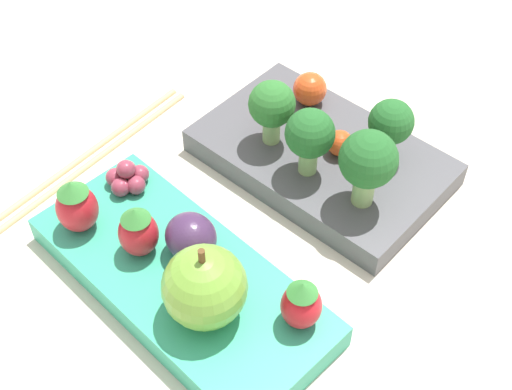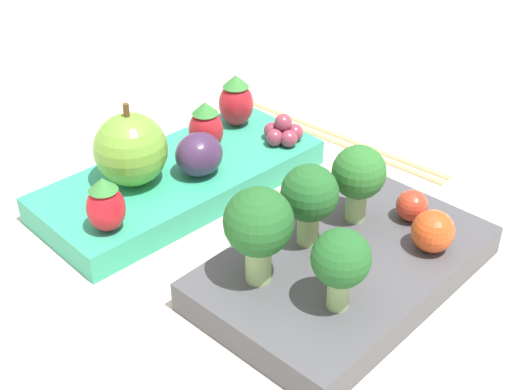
# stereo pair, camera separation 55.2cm
# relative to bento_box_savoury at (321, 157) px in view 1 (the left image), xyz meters

# --- Properties ---
(ground_plane) EXTENTS (4.00, 4.00, 0.00)m
(ground_plane) POSITION_rel_bento_box_savoury_xyz_m (0.01, -0.08, -0.01)
(ground_plane) COLOR beige
(bento_box_savoury) EXTENTS (0.20, 0.13, 0.02)m
(bento_box_savoury) POSITION_rel_bento_box_savoury_xyz_m (0.00, 0.00, 0.00)
(bento_box_savoury) COLOR #4C4C51
(bento_box_savoury) RESTS_ON ground_plane
(bento_box_fruit) EXTENTS (0.22, 0.10, 0.02)m
(bento_box_fruit) POSITION_rel_bento_box_savoury_xyz_m (0.01, -0.16, -0.00)
(bento_box_fruit) COLOR #33A87F
(bento_box_fruit) RESTS_ON ground_plane
(broccoli_floret_0) EXTENTS (0.04, 0.04, 0.06)m
(broccoli_floret_0) POSITION_rel_bento_box_savoury_xyz_m (0.01, -0.03, 0.05)
(broccoli_floret_0) COLOR #93B770
(broccoli_floret_0) RESTS_ON bento_box_savoury
(broccoli_floret_1) EXTENTS (0.04, 0.04, 0.06)m
(broccoli_floret_1) POSITION_rel_bento_box_savoury_xyz_m (-0.04, -0.02, 0.05)
(broccoli_floret_1) COLOR #93B770
(broccoli_floret_1) RESTS_ON bento_box_savoury
(broccoli_floret_2) EXTENTS (0.04, 0.04, 0.06)m
(broccoli_floret_2) POSITION_rel_bento_box_savoury_xyz_m (0.06, -0.02, 0.05)
(broccoli_floret_2) COLOR #93B770
(broccoli_floret_2) RESTS_ON bento_box_savoury
(broccoli_floret_3) EXTENTS (0.03, 0.03, 0.05)m
(broccoli_floret_3) POSITION_rel_bento_box_savoury_xyz_m (0.04, 0.03, 0.04)
(broccoli_floret_3) COLOR #93B770
(broccoli_floret_3) RESTS_ON bento_box_savoury
(cherry_tomato_0) EXTENTS (0.03, 0.03, 0.03)m
(cherry_tomato_0) POSITION_rel_bento_box_savoury_xyz_m (-0.04, 0.03, 0.02)
(cherry_tomato_0) COLOR #DB4C1E
(cherry_tomato_0) RESTS_ON bento_box_savoury
(cherry_tomato_1) EXTENTS (0.02, 0.02, 0.02)m
(cherry_tomato_1) POSITION_rel_bento_box_savoury_xyz_m (-0.06, 0.01, 0.02)
(cherry_tomato_1) COLOR red
(cherry_tomato_1) RESTS_ON bento_box_savoury
(cherry_tomato_2) EXTENTS (0.02, 0.02, 0.02)m
(cherry_tomato_2) POSITION_rel_bento_box_savoury_xyz_m (0.01, 0.01, 0.02)
(cherry_tomato_2) COLOR #DB4C1E
(cherry_tomato_2) RESTS_ON bento_box_savoury
(apple) EXTENTS (0.05, 0.05, 0.06)m
(apple) POSITION_rel_bento_box_savoury_xyz_m (0.04, -0.17, 0.04)
(apple) COLOR #70A838
(apple) RESTS_ON bento_box_fruit
(strawberry_0) EXTENTS (0.03, 0.03, 0.04)m
(strawberry_0) POSITION_rel_bento_box_savoury_xyz_m (-0.07, -0.18, 0.03)
(strawberry_0) COLOR red
(strawberry_0) RESTS_ON bento_box_fruit
(strawberry_1) EXTENTS (0.03, 0.03, 0.04)m
(strawberry_1) POSITION_rel_bento_box_savoury_xyz_m (-0.03, -0.16, 0.03)
(strawberry_1) COLOR red
(strawberry_1) RESTS_ON bento_box_fruit
(strawberry_2) EXTENTS (0.03, 0.03, 0.04)m
(strawberry_2) POSITION_rel_bento_box_savoury_xyz_m (0.09, -0.13, 0.03)
(strawberry_2) COLOR red
(strawberry_2) RESTS_ON bento_box_fruit
(plum) EXTENTS (0.04, 0.03, 0.03)m
(plum) POSITION_rel_bento_box_savoury_xyz_m (0.00, -0.14, 0.03)
(plum) COLOR #42284C
(plum) RESTS_ON bento_box_fruit
(grape_cluster) EXTENTS (0.03, 0.03, 0.02)m
(grape_cluster) POSITION_rel_bento_box_savoury_xyz_m (-0.08, -0.13, 0.02)
(grape_cluster) COLOR #93384C
(grape_cluster) RESTS_ON bento_box_fruit
(chopsticks_pair) EXTENTS (0.03, 0.21, 0.01)m
(chopsticks_pair) POSITION_rel_bento_box_savoury_xyz_m (-0.14, -0.12, -0.01)
(chopsticks_pair) COLOR tan
(chopsticks_pair) RESTS_ON ground_plane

